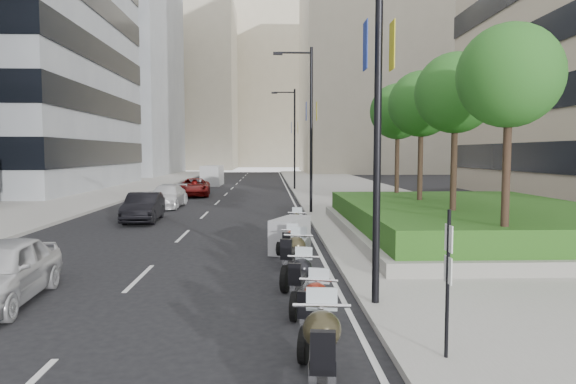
{
  "coord_description": "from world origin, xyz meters",
  "views": [
    {
      "loc": [
        2.01,
        -9.78,
        3.38
      ],
      "look_at": [
        2.68,
        8.15,
        2.0
      ],
      "focal_mm": 32.0,
      "sensor_mm": 36.0,
      "label": 1
    }
  ],
  "objects_px": {
    "lamp_post_0": "(371,72)",
    "car_b": "(143,207)",
    "motorcycle_1": "(314,313)",
    "motorcycle_5": "(290,235)",
    "car_d": "(194,187)",
    "delivery_van": "(212,176)",
    "motorcycle_2": "(300,283)",
    "motorcycle_4": "(290,247)",
    "motorcycle_6": "(295,227)",
    "parking_sign": "(448,276)",
    "car_c": "(167,196)",
    "motorcycle_0": "(322,359)",
    "motorcycle_3": "(294,259)",
    "lamp_post_1": "(308,121)",
    "lamp_post_2": "(293,134)"
  },
  "relations": [
    {
      "from": "lamp_post_0",
      "to": "car_b",
      "type": "height_order",
      "value": "lamp_post_0"
    },
    {
      "from": "motorcycle_1",
      "to": "motorcycle_5",
      "type": "relative_size",
      "value": 1.0
    },
    {
      "from": "lamp_post_0",
      "to": "car_d",
      "type": "xyz_separation_m",
      "value": [
        -7.95,
        29.27,
        -4.37
      ]
    },
    {
      "from": "car_b",
      "to": "delivery_van",
      "type": "relative_size",
      "value": 0.87
    },
    {
      "from": "motorcycle_2",
      "to": "motorcycle_4",
      "type": "distance_m",
      "value": 4.34
    },
    {
      "from": "motorcycle_6",
      "to": "parking_sign",
      "type": "bearing_deg",
      "value": -158.43
    },
    {
      "from": "motorcycle_4",
      "to": "car_c",
      "type": "bearing_deg",
      "value": 33.58
    },
    {
      "from": "motorcycle_1",
      "to": "delivery_van",
      "type": "relative_size",
      "value": 0.42
    },
    {
      "from": "parking_sign",
      "to": "motorcycle_0",
      "type": "xyz_separation_m",
      "value": [
        -2.1,
        -1.23,
        -0.8
      ]
    },
    {
      "from": "motorcycle_3",
      "to": "motorcycle_5",
      "type": "bearing_deg",
      "value": 14.73
    },
    {
      "from": "lamp_post_0",
      "to": "motorcycle_4",
      "type": "xyz_separation_m",
      "value": [
        -1.5,
        4.42,
        -4.52
      ]
    },
    {
      "from": "motorcycle_0",
      "to": "lamp_post_1",
      "type": "bearing_deg",
      "value": 1.49
    },
    {
      "from": "motorcycle_4",
      "to": "motorcycle_5",
      "type": "height_order",
      "value": "motorcycle_5"
    },
    {
      "from": "car_c",
      "to": "car_d",
      "type": "bearing_deg",
      "value": 88.59
    },
    {
      "from": "motorcycle_6",
      "to": "car_d",
      "type": "height_order",
      "value": "car_d"
    },
    {
      "from": "lamp_post_1",
      "to": "lamp_post_2",
      "type": "height_order",
      "value": "same"
    },
    {
      "from": "motorcycle_2",
      "to": "motorcycle_0",
      "type": "bearing_deg",
      "value": -167.64
    },
    {
      "from": "lamp_post_0",
      "to": "motorcycle_3",
      "type": "height_order",
      "value": "lamp_post_0"
    },
    {
      "from": "parking_sign",
      "to": "motorcycle_6",
      "type": "relative_size",
      "value": 1.17
    },
    {
      "from": "motorcycle_5",
      "to": "delivery_van",
      "type": "bearing_deg",
      "value": 34.52
    },
    {
      "from": "car_c",
      "to": "motorcycle_2",
      "type": "bearing_deg",
      "value": -69.63
    },
    {
      "from": "car_c",
      "to": "car_d",
      "type": "height_order",
      "value": "car_d"
    },
    {
      "from": "lamp_post_0",
      "to": "motorcycle_1",
      "type": "xyz_separation_m",
      "value": [
        -1.36,
        -2.01,
        -4.5
      ]
    },
    {
      "from": "motorcycle_4",
      "to": "car_d",
      "type": "distance_m",
      "value": 25.68
    },
    {
      "from": "parking_sign",
      "to": "motorcycle_6",
      "type": "height_order",
      "value": "parking_sign"
    },
    {
      "from": "car_d",
      "to": "motorcycle_1",
      "type": "bearing_deg",
      "value": -82.99
    },
    {
      "from": "motorcycle_0",
      "to": "parking_sign",
      "type": "bearing_deg",
      "value": -54.28
    },
    {
      "from": "motorcycle_0",
      "to": "motorcycle_2",
      "type": "relative_size",
      "value": 1.17
    },
    {
      "from": "parking_sign",
      "to": "motorcycle_1",
      "type": "height_order",
      "value": "parking_sign"
    },
    {
      "from": "lamp_post_1",
      "to": "parking_sign",
      "type": "bearing_deg",
      "value": -88.12
    },
    {
      "from": "lamp_post_2",
      "to": "motorcycle_4",
      "type": "relative_size",
      "value": 4.44
    },
    {
      "from": "motorcycle_3",
      "to": "car_d",
      "type": "distance_m",
      "value": 27.76
    },
    {
      "from": "lamp_post_2",
      "to": "car_c",
      "type": "relative_size",
      "value": 1.89
    },
    {
      "from": "motorcycle_4",
      "to": "motorcycle_5",
      "type": "distance_m",
      "value": 1.97
    },
    {
      "from": "motorcycle_6",
      "to": "lamp_post_0",
      "type": "bearing_deg",
      "value": -159.64
    },
    {
      "from": "parking_sign",
      "to": "motorcycle_5",
      "type": "xyz_separation_m",
      "value": [
        -2.08,
        9.39,
        -0.87
      ]
    },
    {
      "from": "parking_sign",
      "to": "motorcycle_3",
      "type": "distance_m",
      "value": 5.76
    },
    {
      "from": "motorcycle_5",
      "to": "car_d",
      "type": "relative_size",
      "value": 0.42
    },
    {
      "from": "lamp_post_1",
      "to": "delivery_van",
      "type": "height_order",
      "value": "lamp_post_1"
    },
    {
      "from": "car_c",
      "to": "motorcycle_5",
      "type": "bearing_deg",
      "value": -62.38
    },
    {
      "from": "lamp_post_1",
      "to": "motorcycle_1",
      "type": "distance_m",
      "value": 19.58
    },
    {
      "from": "lamp_post_1",
      "to": "motorcycle_1",
      "type": "xyz_separation_m",
      "value": [
        -1.36,
        -19.01,
        -4.5
      ]
    },
    {
      "from": "delivery_van",
      "to": "lamp_post_2",
      "type": "bearing_deg",
      "value": -41.31
    },
    {
      "from": "car_d",
      "to": "parking_sign",
      "type": "bearing_deg",
      "value": -79.96
    },
    {
      "from": "motorcycle_5",
      "to": "lamp_post_0",
      "type": "bearing_deg",
      "value": -143.26
    },
    {
      "from": "car_c",
      "to": "car_b",
      "type": "bearing_deg",
      "value": -86.95
    },
    {
      "from": "motorcycle_5",
      "to": "car_b",
      "type": "relative_size",
      "value": 0.49
    },
    {
      "from": "lamp_post_1",
      "to": "delivery_van",
      "type": "xyz_separation_m",
      "value": [
        -8.02,
        25.42,
        -4.11
      ]
    },
    {
      "from": "motorcycle_5",
      "to": "motorcycle_6",
      "type": "relative_size",
      "value": 0.98
    },
    {
      "from": "lamp_post_1",
      "to": "motorcycle_5",
      "type": "bearing_deg",
      "value": -97.65
    }
  ]
}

